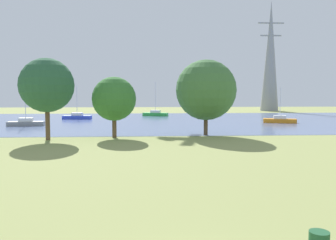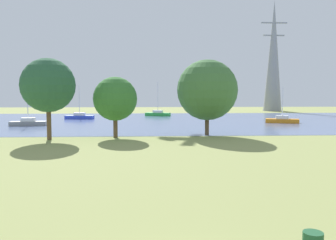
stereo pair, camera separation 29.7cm
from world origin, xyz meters
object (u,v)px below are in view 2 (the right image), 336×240
sailboat_blue (80,116)px  electricity_pylon (273,56)px  sailboat_gray (28,122)px  tree_west_near (207,90)px  tree_mid_shore (115,99)px  sailboat_green (158,114)px  tree_west_far (48,85)px  sailboat_orange (282,120)px

sailboat_blue → electricity_pylon: size_ratio=0.21×
sailboat_gray → tree_west_near: size_ratio=0.93×
sailboat_blue → tree_west_near: 30.23m
sailboat_blue → sailboat_gray: sailboat_gray is taller
tree_mid_shore → sailboat_green: bearing=81.2°
sailboat_blue → tree_mid_shore: 26.91m
sailboat_blue → sailboat_gray: 12.78m
tree_west_far → tree_mid_shore: bearing=12.1°
sailboat_orange → electricity_pylon: (10.27, 33.97, 12.90)m
sailboat_blue → tree_mid_shore: (8.54, -25.28, 3.51)m
tree_mid_shore → sailboat_blue: bearing=108.7°
sailboat_gray → electricity_pylon: size_ratio=0.28×
sailboat_orange → tree_mid_shore: (-23.40, -16.01, 3.51)m
tree_mid_shore → electricity_pylon: bearing=56.0°
tree_west_far → sailboat_gray: bearing=115.2°
sailboat_green → sailboat_blue: bearing=-151.5°
sailboat_green → electricity_pylon: (28.61, 17.33, 12.89)m
tree_mid_shore → sailboat_orange: bearing=34.4°
sailboat_blue → tree_west_far: (2.22, -26.63, 4.85)m
sailboat_green → tree_west_far: bearing=-108.5°
tree_west_far → electricity_pylon: electricity_pylon is taller
sailboat_green → tree_mid_shore: sailboat_green is taller
electricity_pylon → sailboat_gray: bearing=-142.1°
sailboat_green → sailboat_orange: bearing=-42.2°
tree_west_far → electricity_pylon: (39.99, 51.33, 8.05)m
sailboat_green → electricity_pylon: size_ratio=0.25×
sailboat_green → tree_west_near: tree_west_near is taller
tree_west_near → electricity_pylon: 54.69m
tree_west_near → sailboat_gray: bearing=152.7°
sailboat_green → sailboat_orange: (18.33, -16.64, -0.01)m
electricity_pylon → sailboat_orange: bearing=-106.8°
tree_west_far → tree_mid_shore: 6.60m
electricity_pylon → sailboat_blue: bearing=-149.7°
sailboat_gray → tree_west_far: tree_west_far is taller
sailboat_green → sailboat_blue: 15.48m
sailboat_blue → tree_west_far: tree_west_far is taller
sailboat_blue → electricity_pylon: electricity_pylon is taller
tree_west_near → sailboat_orange: bearing=46.5°
sailboat_orange → sailboat_blue: size_ratio=0.95×
tree_mid_shore → tree_west_near: bearing=9.2°
sailboat_blue → electricity_pylon: bearing=30.3°
tree_mid_shore → electricity_pylon: electricity_pylon is taller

